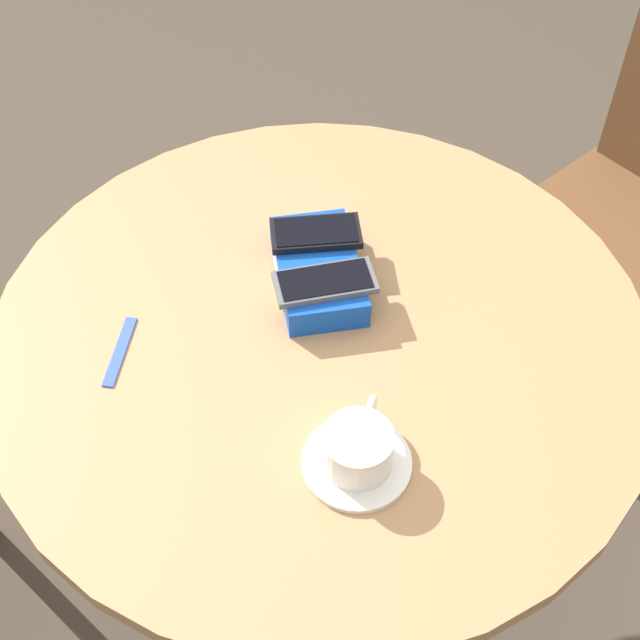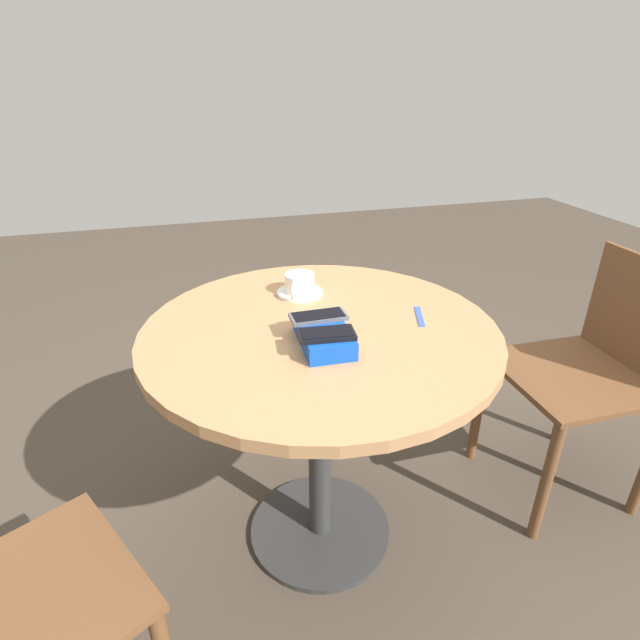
% 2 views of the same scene
% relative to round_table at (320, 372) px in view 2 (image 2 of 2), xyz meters
% --- Properties ---
extents(ground_plane, '(8.00, 8.00, 0.00)m').
position_rel_round_table_xyz_m(ground_plane, '(0.00, 0.00, -0.62)').
color(ground_plane, '#42382D').
extents(round_table, '(0.95, 0.95, 0.77)m').
position_rel_round_table_xyz_m(round_table, '(0.00, 0.00, 0.00)').
color(round_table, '#2D2D2D').
rests_on(round_table, ground_plane).
extents(phone_box, '(0.21, 0.12, 0.05)m').
position_rel_round_table_xyz_m(phone_box, '(-0.09, 0.02, 0.17)').
color(phone_box, '#0F42AD').
rests_on(phone_box, round_table).
extents(phone_black, '(0.08, 0.14, 0.01)m').
position_rel_round_table_xyz_m(phone_black, '(-0.14, 0.02, 0.20)').
color(phone_black, black).
rests_on(phone_black, phone_box).
extents(phone_gray, '(0.07, 0.14, 0.01)m').
position_rel_round_table_xyz_m(phone_gray, '(-0.04, 0.02, 0.19)').
color(phone_gray, '#515156').
rests_on(phone_gray, phone_box).
extents(saucer, '(0.14, 0.14, 0.01)m').
position_rel_round_table_xyz_m(saucer, '(0.23, 0.00, 0.15)').
color(saucer, silver).
rests_on(saucer, round_table).
extents(coffee_cup, '(0.11, 0.09, 0.06)m').
position_rel_round_table_xyz_m(coffee_cup, '(0.22, 0.00, 0.18)').
color(coffee_cup, silver).
rests_on(coffee_cup, saucer).
extents(lanyard_strap, '(0.12, 0.06, 0.00)m').
position_rel_round_table_xyz_m(lanyard_strap, '(-0.02, -0.28, 0.14)').
color(lanyard_strap, blue).
rests_on(lanyard_strap, round_table).
extents(chair_far_side, '(0.44, 0.44, 0.85)m').
position_rel_round_table_xyz_m(chair_far_side, '(-0.01, -0.93, -0.16)').
color(chair_far_side, brown).
rests_on(chair_far_side, ground_plane).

